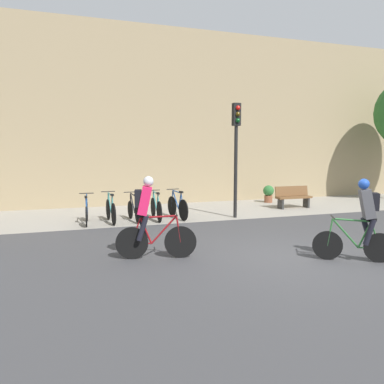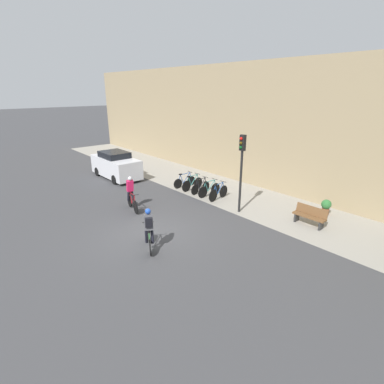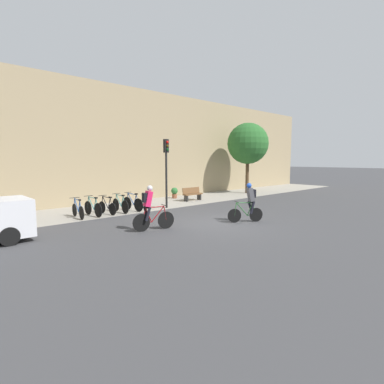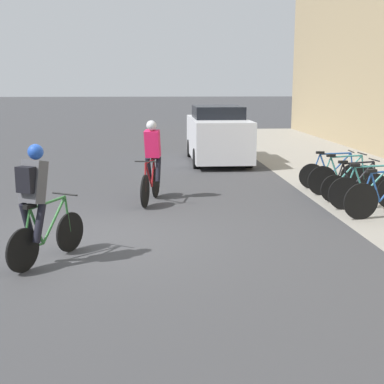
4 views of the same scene
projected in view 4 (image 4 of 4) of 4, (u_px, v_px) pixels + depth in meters
name	position (u px, v px, depth m)	size (l,w,h in m)	color
ground	(99.00, 240.00, 8.97)	(200.00, 200.00, 0.00)	#3D3D3F
cyclist_pink	(152.00, 159.00, 11.80)	(1.71, 0.58, 1.79)	black
cyclist_grey	(37.00, 201.00, 7.56)	(1.45, 0.86, 1.75)	black
parked_bike_0	(332.00, 173.00, 13.28)	(0.46, 1.66, 0.95)	black
parked_bike_1	(343.00, 178.00, 12.54)	(0.46, 1.72, 0.98)	black
parked_bike_2	(355.00, 185.00, 11.81)	(0.46, 1.59, 0.94)	black
parked_bike_3	(369.00, 190.00, 11.06)	(0.46, 1.71, 0.98)	black
parked_bike_4	(384.00, 197.00, 10.32)	(0.46, 1.69, 0.99)	black
parked_car	(218.00, 135.00, 17.73)	(4.30, 1.84, 1.85)	silver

